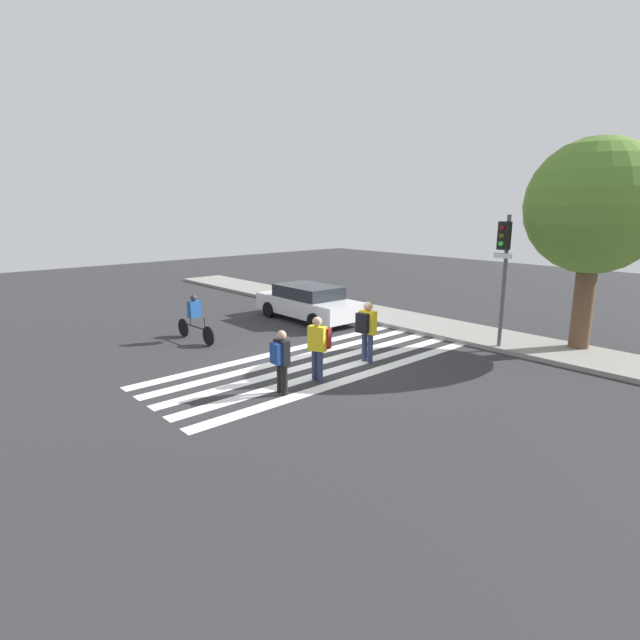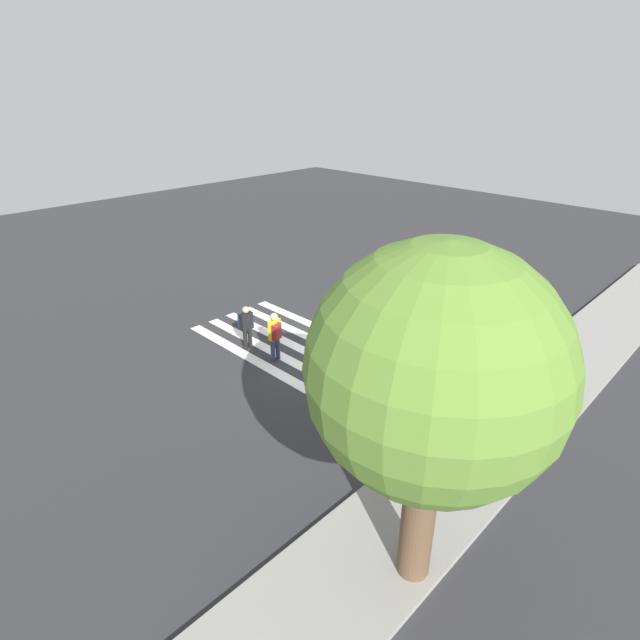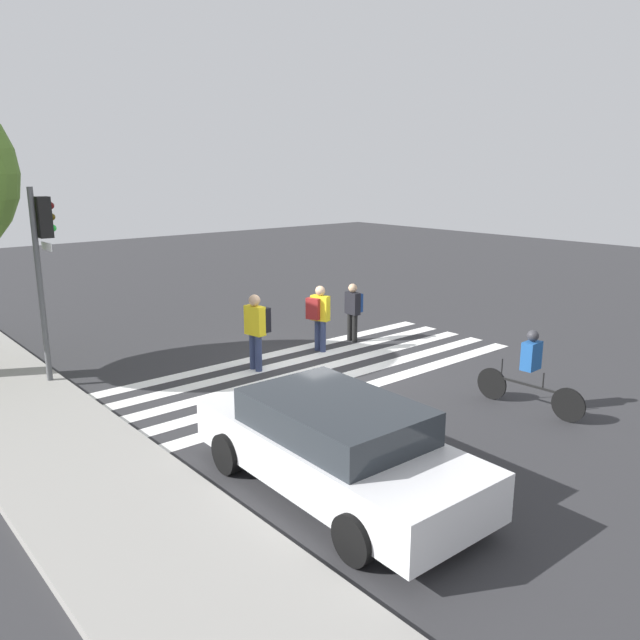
{
  "view_description": "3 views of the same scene",
  "coord_description": "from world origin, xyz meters",
  "views": [
    {
      "loc": [
        10.41,
        -9.2,
        4.44
      ],
      "look_at": [
        -0.69,
        0.79,
        1.07
      ],
      "focal_mm": 28.0,
      "sensor_mm": 36.0,
      "label": 1
    },
    {
      "loc": [
        10.4,
        10.31,
        8.37
      ],
      "look_at": [
        -0.26,
        -0.17,
        1.26
      ],
      "focal_mm": 28.0,
      "sensor_mm": 36.0,
      "label": 2
    },
    {
      "loc": [
        -10.69,
        9.13,
        4.57
      ],
      "look_at": [
        -0.08,
        0.1,
        1.2
      ],
      "focal_mm": 35.0,
      "sensor_mm": 36.0,
      "label": 3
    }
  ],
  "objects": [
    {
      "name": "sidewalk_curb",
      "position": [
        0.0,
        6.25,
        0.07
      ],
      "size": [
        36.0,
        2.5,
        0.14
      ],
      "color": "gray",
      "rests_on": "ground_plane"
    },
    {
      "name": "street_tree",
      "position": [
        4.59,
        7.02,
        4.43
      ],
      "size": [
        4.01,
        4.01,
        6.49
      ],
      "color": "brown",
      "rests_on": "ground_plane"
    },
    {
      "name": "cyclist_mid_street",
      "position": [
        -4.61,
        -1.37,
        0.86
      ],
      "size": [
        2.27,
        0.41,
        1.61
      ],
      "rotation": [
        0.0,
        0.0,
        0.04
      ],
      "color": "black",
      "rests_on": "ground_plane"
    },
    {
      "name": "car_parked_silver_sedan",
      "position": [
        -4.53,
        3.62,
        0.73
      ],
      "size": [
        4.77,
        2.13,
        1.41
      ],
      "rotation": [
        0.0,
        0.0,
        -0.03
      ],
      "color": "silver",
      "rests_on": "ground_plane"
    },
    {
      "name": "ground_plane",
      "position": [
        0.0,
        0.0,
        0.0
      ],
      "size": [
        60.0,
        60.0,
        0.0
      ],
      "primitive_type": "plane",
      "color": "#2D2D30"
    },
    {
      "name": "traffic_light",
      "position": [
        2.84,
        5.15,
        2.97
      ],
      "size": [
        0.6,
        0.5,
        4.24
      ],
      "color": "#515456",
      "rests_on": "ground_plane"
    },
    {
      "name": "pedestrian_child_with_backpack",
      "position": [
        1.26,
        -2.23,
        0.93
      ],
      "size": [
        0.45,
        0.38,
        1.59
      ],
      "rotation": [
        0.0,
        0.0,
        -0.06
      ],
      "color": "black",
      "rests_on": "ground_plane"
    },
    {
      "name": "pedestrian_adult_tall_backpack",
      "position": [
        1.11,
        -0.88,
        1.0
      ],
      "size": [
        0.52,
        0.5,
        1.71
      ],
      "rotation": [
        0.0,
        0.0,
        3.48
      ],
      "color": "navy",
      "rests_on": "ground_plane"
    },
    {
      "name": "pedestrian_adult_yellow_jacket",
      "position": [
        0.86,
        1.21,
        1.05
      ],
      "size": [
        0.53,
        0.47,
        1.8
      ],
      "rotation": [
        0.0,
        0.0,
        0.16
      ],
      "color": "navy",
      "rests_on": "ground_plane"
    },
    {
      "name": "crosswalk_stripes",
      "position": [
        0.0,
        0.0,
        0.0
      ],
      "size": [
        3.65,
        10.0,
        0.01
      ],
      "color": "white",
      "rests_on": "ground_plane"
    }
  ]
}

